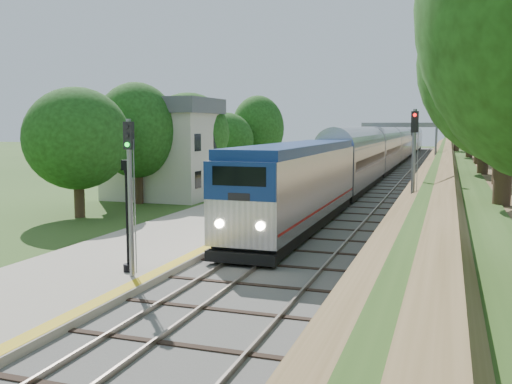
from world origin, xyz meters
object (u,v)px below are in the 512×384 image
(station_building, at_px, (161,148))
(signal_platform, at_px, (130,181))
(signal_gantry, at_px, (399,135))
(lamppost_far, at_px, (128,222))
(signal_farside, at_px, (414,160))
(train, at_px, (390,151))

(station_building, xyz_separation_m, signal_platform, (11.10, -23.20, -0.21))
(signal_gantry, height_order, lamppost_far, signal_gantry)
(station_building, distance_m, signal_farside, 23.15)
(signal_gantry, distance_m, lamppost_far, 48.02)
(signal_platform, distance_m, signal_farside, 14.96)
(signal_gantry, relative_size, signal_platform, 1.47)
(train, xyz_separation_m, signal_platform, (-2.90, -64.79, 1.54))
(train, height_order, signal_platform, signal_platform)
(signal_gantry, xyz_separation_m, signal_platform, (-5.37, -48.19, -0.94))
(station_building, height_order, signal_farside, station_building)
(lamppost_far, distance_m, signal_farside, 14.93)
(signal_gantry, xyz_separation_m, lamppost_far, (-5.88, -47.59, -2.56))
(signal_gantry, relative_size, train, 0.07)
(train, bearing_deg, station_building, -108.60)
(lamppost_far, xyz_separation_m, signal_farside, (9.60, 11.28, 1.86))
(station_building, xyz_separation_m, lamppost_far, (10.59, -22.60, -1.83))
(station_building, bearing_deg, signal_gantry, 56.62)
(station_building, distance_m, train, 43.92)
(signal_platform, xyz_separation_m, signal_farside, (9.10, 11.88, 0.24))
(station_building, xyz_separation_m, signal_gantry, (16.47, 24.99, 0.73))
(train, bearing_deg, lamppost_far, -93.04)
(signal_platform, bearing_deg, station_building, 115.57)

